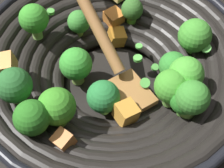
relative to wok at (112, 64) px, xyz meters
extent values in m
plane|color=black|center=(0.00, 0.00, -0.06)|extent=(4.00, 4.00, 0.00)
cylinder|color=black|center=(0.00, 0.00, -0.05)|extent=(0.15, 0.15, 0.01)
torus|color=black|center=(0.00, 0.00, -0.04)|extent=(0.21, 0.21, 0.03)
torus|color=black|center=(0.00, 0.00, -0.03)|extent=(0.24, 0.24, 0.03)
torus|color=black|center=(0.00, 0.00, -0.02)|extent=(0.27, 0.27, 0.03)
torus|color=black|center=(0.00, 0.00, -0.01)|extent=(0.31, 0.31, 0.03)
torus|color=black|center=(0.00, 0.00, 0.00)|extent=(0.34, 0.34, 0.03)
torus|color=black|center=(0.00, 0.00, 0.01)|extent=(0.37, 0.37, 0.03)
torus|color=black|center=(0.00, 0.00, 0.01)|extent=(0.41, 0.41, 0.03)
torus|color=black|center=(0.00, 0.00, 0.02)|extent=(0.43, 0.43, 0.01)
cylinder|color=#7C9D41|center=(-0.15, -0.01, 0.01)|extent=(0.02, 0.02, 0.01)
sphere|color=#29721F|center=(-0.15, -0.01, 0.04)|extent=(0.05, 0.05, 0.05)
cylinder|color=#76B452|center=(0.06, -0.07, -0.03)|extent=(0.02, 0.02, 0.02)
sphere|color=#328830|center=(0.06, -0.07, 0.00)|extent=(0.04, 0.04, 0.04)
cylinder|color=#67A341|center=(0.01, -0.10, 0.00)|extent=(0.03, 0.03, 0.02)
sphere|color=green|center=(0.01, -0.10, 0.03)|extent=(0.05, 0.05, 0.05)
cylinder|color=#5B9C39|center=(0.01, -0.12, 0.00)|extent=(0.02, 0.02, 0.02)
sphere|color=#287722|center=(0.01, -0.12, 0.02)|extent=(0.04, 0.04, 0.04)
cylinder|color=#7BBB4A|center=(-0.05, -0.03, -0.03)|extent=(0.03, 0.03, 0.02)
sphere|color=#287C39|center=(-0.05, -0.03, 0.00)|extent=(0.05, 0.05, 0.05)
cylinder|color=#7BBB4F|center=(0.04, -0.10, 0.00)|extent=(0.03, 0.03, 0.02)
sphere|color=green|center=(0.04, -0.10, 0.03)|extent=(0.05, 0.05, 0.05)
cylinder|color=#7BAD50|center=(-0.14, 0.04, 0.01)|extent=(0.03, 0.03, 0.01)
sphere|color=#28672D|center=(-0.14, 0.04, 0.04)|extent=(0.05, 0.05, 0.05)
cylinder|color=#67B13B|center=(0.10, 0.06, -0.01)|extent=(0.03, 0.03, 0.02)
sphere|color=#356727|center=(0.10, 0.06, 0.01)|extent=(0.04, 0.04, 0.04)
cylinder|color=#75B04D|center=(0.12, -0.06, -0.01)|extent=(0.03, 0.03, 0.02)
sphere|color=green|center=(0.12, -0.06, 0.02)|extent=(0.05, 0.05, 0.05)
cylinder|color=#86B257|center=(-0.04, 0.13, 0.01)|extent=(0.03, 0.02, 0.02)
sphere|color=green|center=(-0.04, 0.13, 0.04)|extent=(0.05, 0.05, 0.05)
cylinder|color=#84C04E|center=(-0.12, -0.02, 0.00)|extent=(0.03, 0.02, 0.02)
sphere|color=#3D9426|center=(-0.12, -0.02, 0.03)|extent=(0.05, 0.05, 0.05)
cylinder|color=#6DA640|center=(0.01, -0.13, 0.01)|extent=(0.03, 0.03, 0.02)
sphere|color=#3B8C30|center=(0.01, -0.13, 0.04)|extent=(0.05, 0.05, 0.05)
cylinder|color=#88AC46|center=(0.02, 0.10, -0.02)|extent=(0.02, 0.02, 0.02)
sphere|color=#3E9036|center=(0.02, 0.10, 0.01)|extent=(0.04, 0.04, 0.04)
cylinder|color=#86AB4B|center=(-0.04, 0.04, -0.03)|extent=(0.02, 0.02, 0.02)
sphere|color=green|center=(-0.04, 0.04, 0.00)|extent=(0.05, 0.05, 0.05)
cube|color=orange|center=(0.08, 0.08, -0.01)|extent=(0.03, 0.03, 0.03)
cube|color=gold|center=(-0.04, -0.07, -0.01)|extent=(0.04, 0.04, 0.03)
cube|color=#C47439|center=(-0.14, -0.05, 0.01)|extent=(0.03, 0.03, 0.03)
cube|color=#C37A24|center=(0.07, 0.05, -0.03)|extent=(0.04, 0.04, 0.03)
cube|color=#DE9749|center=(-0.13, 0.09, 0.03)|extent=(0.04, 0.04, 0.04)
cylinder|color=#56B247|center=(0.01, -0.06, 0.00)|extent=(0.02, 0.02, 0.01)
cylinder|color=#56B247|center=(0.11, -0.09, 0.02)|extent=(0.02, 0.02, 0.01)
cylinder|color=#6BC651|center=(-0.06, -0.04, -0.01)|extent=(0.02, 0.02, 0.01)
cylinder|color=#56B247|center=(0.06, 0.00, -0.01)|extent=(0.02, 0.02, 0.00)
cylinder|color=#56B247|center=(0.06, -0.04, -0.03)|extent=(0.02, 0.02, 0.01)
cylinder|color=#56B247|center=(-0.01, 0.13, 0.03)|extent=(0.02, 0.02, 0.01)
cylinder|color=#56B247|center=(0.04, -0.01, -0.01)|extent=(0.02, 0.02, 0.01)
cylinder|color=#6BC651|center=(0.10, -0.07, 0.02)|extent=(0.02, 0.02, 0.01)
cylinder|color=#56B247|center=(-0.02, 0.16, 0.02)|extent=(0.01, 0.01, 0.01)
cube|color=#9E6B38|center=(-0.01, -0.05, -0.02)|extent=(0.06, 0.08, 0.01)
camera|label=1|loc=(-0.23, -0.23, 0.39)|focal=53.71mm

